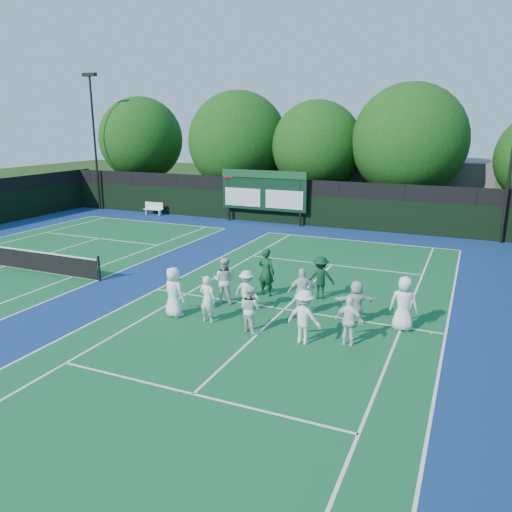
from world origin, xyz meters
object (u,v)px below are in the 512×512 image
at_px(scoreboard, 263,191).
at_px(coach_left, 266,272).
at_px(bench, 154,208).
at_px(tennis_net, 5,256).

xyz_separation_m(scoreboard, coach_left, (5.82, -13.44, -1.24)).
bearing_deg(coach_left, bench, -34.38).
relative_size(tennis_net, bench, 7.62).
xyz_separation_m(tennis_net, coach_left, (12.81, 1.15, 0.46)).
height_order(tennis_net, bench, tennis_net).
bearing_deg(bench, coach_left, -42.35).
relative_size(scoreboard, coach_left, 3.16).
xyz_separation_m(scoreboard, bench, (-8.68, -0.22, -1.70)).
distance_m(tennis_net, coach_left, 12.87).
distance_m(bench, coach_left, 19.63).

